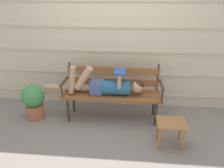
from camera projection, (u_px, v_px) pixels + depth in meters
name	position (u px, v px, depth m)	size (l,w,h in m)	color
ground_plane	(112.00, 120.00, 3.54)	(12.00, 12.00, 0.00)	gray
house_siding	(115.00, 39.00, 3.60)	(5.26, 0.08, 2.49)	beige
park_bench	(112.00, 90.00, 3.46)	(1.62, 0.46, 0.92)	brown
reclining_person	(106.00, 86.00, 3.37)	(1.67, 0.26, 0.49)	#23567A
footstool	(171.00, 127.00, 2.84)	(0.39, 0.29, 0.38)	#9E6638
potted_plant	(34.00, 100.00, 3.48)	(0.38, 0.38, 0.60)	#AD5B3D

